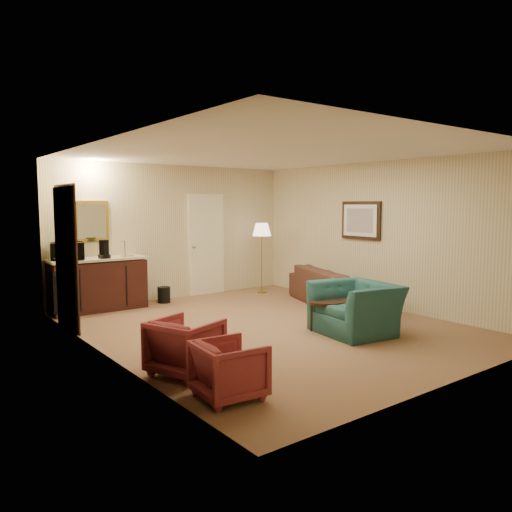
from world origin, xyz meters
The scene contains 12 objects.
ground centered at (0.00, 0.00, 0.00)m, with size 6.00×6.00×0.00m, color #8C6447.
room_walls centered at (-0.10, 0.77, 1.72)m, with size 5.02×6.01×2.61m.
wetbar_cabinet centered at (-1.65, 2.72, 0.46)m, with size 1.64×0.58×0.92m, color black.
sofa centered at (1.95, 0.53, 0.45)m, with size 2.31×0.68×0.91m, color black.
teal_armchair centered at (0.76, -1.03, 0.49)m, with size 1.12×0.73×0.98m, color #225552.
rose_chair_near centered at (-2.05, -1.09, 0.34)m, with size 0.66×0.62×0.68m, color maroon.
rose_chair_far centered at (-2.05, -1.95, 0.31)m, with size 0.60×0.56×0.62m, color maroon.
coffee_table centered at (0.60, -0.70, 0.23)m, with size 0.80×0.54×0.46m, color #321910.
floor_lamp centered at (1.70, 2.40, 0.73)m, with size 0.39×0.39×1.47m, color #B2963B.
waste_bin centered at (-0.43, 2.65, 0.15)m, with size 0.24×0.24×0.30m, color black.
microwave centered at (-2.15, 2.74, 1.10)m, with size 0.53×0.29×0.36m, color black.
coffee_maker centered at (-1.57, 2.61, 1.08)m, with size 0.17×0.17×0.32m, color black.
Camera 1 is at (-4.62, -5.78, 1.86)m, focal length 35.00 mm.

